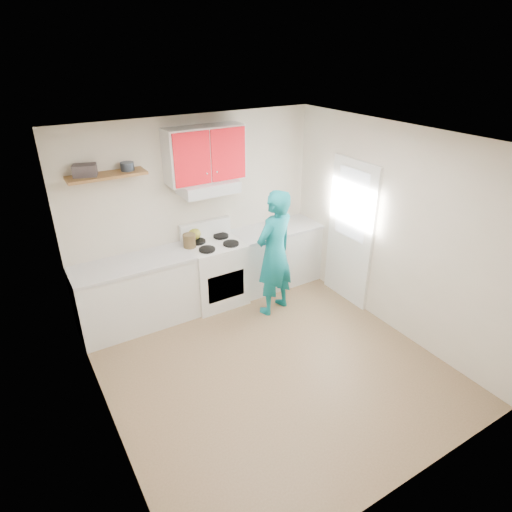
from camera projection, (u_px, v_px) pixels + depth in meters
floor at (269, 364)px, 5.12m from camera, size 3.80×3.80×0.00m
ceiling at (273, 141)px, 3.97m from camera, size 3.60×3.80×0.04m
back_wall at (196, 212)px, 6.00m from camera, size 3.60×0.04×2.60m
front_wall at (416, 373)px, 3.09m from camera, size 3.60×0.04×2.60m
left_wall at (95, 317)px, 3.71m from camera, size 0.04×3.80×2.60m
right_wall at (393, 231)px, 5.38m from camera, size 0.04×3.80×2.60m
door at (350, 233)px, 6.03m from camera, size 0.05×0.85×2.05m
door_glass at (352, 204)px, 5.83m from camera, size 0.01×0.55×0.95m
counter_left at (137, 294)px, 5.67m from camera, size 1.52×0.60×0.90m
counter_right at (276, 256)px, 6.68m from camera, size 1.32×0.60×0.90m
stove at (216, 273)px, 6.17m from camera, size 0.76×0.65×0.92m
range_hood at (208, 187)px, 5.70m from camera, size 0.76×0.44×0.15m
upper_cabinets at (205, 154)px, 5.56m from camera, size 1.02×0.33×0.70m
shelf at (107, 175)px, 5.03m from camera, size 0.90×0.30×0.04m
books at (85, 170)px, 4.92m from camera, size 0.30×0.25×0.13m
tin at (127, 166)px, 5.14m from camera, size 0.19×0.19×0.10m
kettle at (193, 234)px, 6.04m from camera, size 0.27×0.27×0.18m
crock at (189, 241)px, 5.83m from camera, size 0.17×0.17×0.20m
cutting_board at (267, 232)px, 6.35m from camera, size 0.34×0.27×0.02m
silicone_mat at (304, 223)px, 6.67m from camera, size 0.32×0.28×0.01m
person at (275, 253)px, 5.78m from camera, size 0.73×0.58×1.76m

